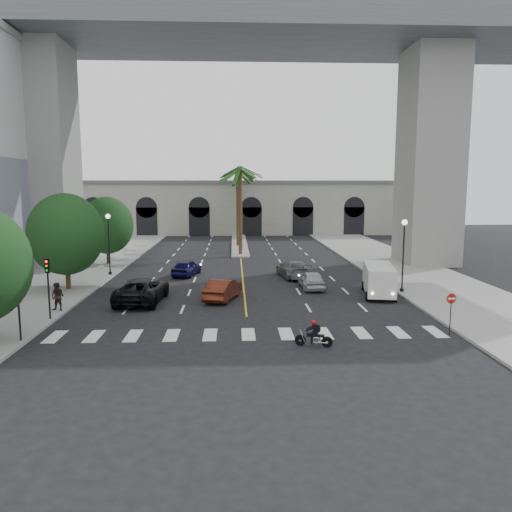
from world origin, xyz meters
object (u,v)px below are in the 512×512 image
Objects in this scene: car_c at (142,290)px; pedestrian_b at (58,297)px; car_a at (311,280)px; motorcycle_rider at (315,335)px; car_b at (223,289)px; cargo_van at (379,279)px; do_not_enter_sign at (451,305)px; lamp_post_left_far at (109,239)px; car_e at (187,268)px; traffic_signal_near at (18,294)px; traffic_signal_far at (48,279)px; car_d at (293,269)px; lamp_post_right at (403,249)px.

car_c is 3.40× the size of pedestrian_b.
motorcycle_rider is at bearing 80.09° from car_a.
motorcycle_rider is 1.03× the size of pedestrian_b.
car_b is 0.82× the size of cargo_van.
lamp_post_left_far is at bearing 131.73° from do_not_enter_sign.
car_c is 1.43× the size of car_e.
car_b is 1.96× the size of do_not_enter_sign.
cargo_van reaches higher than car_e.
car_c is 2.66× the size of do_not_enter_sign.
pedestrian_b is (-0.20, 5.92, -1.49)m from traffic_signal_near.
traffic_signal_far is at bearing 161.90° from do_not_enter_sign.
lamp_post_left_far reaches higher than car_b.
traffic_signal_far is 15.87m from car_e.
car_d is 2.28× the size of do_not_enter_sign.
traffic_signal_far is at bearing 90.00° from traffic_signal_near.
car_a is 0.67× the size of car_c.
car_b is (9.80, 5.11, -1.79)m from traffic_signal_far.
car_d is (15.70, -1.35, -2.48)m from lamp_post_left_far.
car_d is (5.80, 8.04, 0.02)m from car_b.
cargo_van is at bearing 147.44° from car_a.
traffic_signal_far is 1.64× the size of do_not_enter_sign.
motorcycle_rider is 21.12m from car_e.
pedestrian_b is at bearing 27.27° from car_d.
lamp_post_right is 1.00× the size of cargo_van.
car_a is 1.78× the size of do_not_enter_sign.
car_a is at bearing -20.16° from lamp_post_left_far.
car_c is at bearing 29.20° from car_d.
car_b is 2.51× the size of pedestrian_b.
car_e is at bearing 70.62° from traffic_signal_near.
lamp_post_right is 1.22× the size of car_b.
lamp_post_left_far reaches higher than car_a.
lamp_post_left_far is 17.78m from car_a.
traffic_signal_near reaches higher than do_not_enter_sign.
car_e is at bearing -32.59° from car_a.
do_not_enter_sign is (6.20, -16.77, 0.88)m from car_d.
pedestrian_b is at bearing 34.55° from car_c.
car_d reaches higher than car_e.
do_not_enter_sign is (21.80, 0.38, -0.89)m from traffic_signal_near.
lamp_post_left_far is 1.00× the size of lamp_post_right.
lamp_post_right reaches higher than motorcycle_rider.
lamp_post_right is at bearing 167.55° from car_e.
motorcycle_rider is 12.69m from cargo_van.
car_a is 7.41m from car_b.
lamp_post_right is 23.62m from traffic_signal_far.
lamp_post_left_far is at bearing -13.05° from car_d.
traffic_signal_near is 23.03m from cargo_van.
do_not_enter_sign reaches higher than car_b.
pedestrian_b is at bearing -168.70° from lamp_post_right.
car_c is at bearing 62.85° from traffic_signal_near.
car_a is (16.42, 8.44, -1.83)m from traffic_signal_far.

